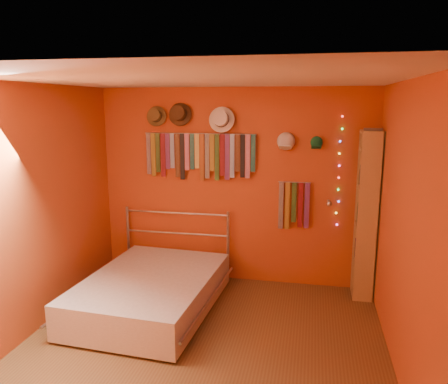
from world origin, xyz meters
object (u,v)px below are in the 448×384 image
Objects in this scene: tie_rack at (199,154)px; bookshelf at (370,215)px; bed at (151,292)px; reading_lamp at (329,203)px.

bookshelf is (2.10, -0.16, -0.66)m from tie_rack.
bed is (-0.31, -1.02, -1.45)m from tie_rack.
tie_rack is 0.73× the size of bed.
tie_rack is 0.72× the size of bookshelf.
tie_rack is 2.20m from bookshelf.
bookshelf is at bearing -4.23° from tie_rack.
reading_lamp is 0.49m from bookshelf.
bookshelf reaches higher than reading_lamp.
bed is (-1.94, -0.86, -0.92)m from reading_lamp.
reading_lamp is 0.14× the size of bookshelf.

